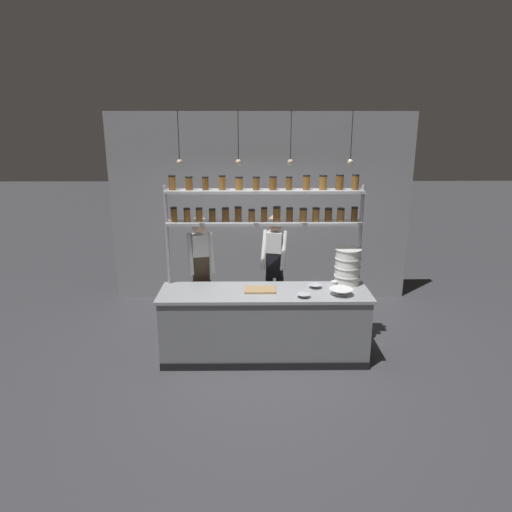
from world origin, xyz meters
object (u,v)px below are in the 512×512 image
object	(u,v)px
chef_left	(201,269)
container_stack	(348,266)
chef_center	(275,265)
cutting_board	(260,290)
serving_cup_front	(334,285)
prep_bowl_center_back	(341,292)
spice_shelf_unit	(266,210)
prep_bowl_center_front	(303,296)
prep_bowl_near_left	(315,286)

from	to	relation	value
chef_left	container_stack	distance (m)	2.01
chef_left	chef_center	distance (m)	1.07
chef_left	chef_center	bearing A→B (deg)	-0.01
container_stack	cutting_board	world-z (taller)	container_stack
serving_cup_front	prep_bowl_center_back	bearing A→B (deg)	-79.68
spice_shelf_unit	container_stack	world-z (taller)	spice_shelf_unit
serving_cup_front	chef_center	bearing A→B (deg)	134.88
prep_bowl_center_back	serving_cup_front	size ratio (longest dim) A/B	2.99
cutting_board	prep_bowl_center_front	world-z (taller)	prep_bowl_center_front
prep_bowl_near_left	serving_cup_front	xyz separation A→B (m)	(0.25, -0.03, 0.03)
prep_bowl_center_front	prep_bowl_center_back	xyz separation A→B (m)	(0.48, 0.08, 0.02)
chef_left	prep_bowl_near_left	size ratio (longest dim) A/B	10.29
chef_left	prep_bowl_center_back	xyz separation A→B (m)	(1.82, -0.75, -0.07)
chef_center	serving_cup_front	distance (m)	1.05
prep_bowl_near_left	cutting_board	bearing A→B (deg)	-172.39
container_stack	cutting_board	xyz separation A→B (m)	(-1.17, -0.26, -0.23)
chef_left	prep_bowl_center_back	world-z (taller)	chef_left
chef_center	spice_shelf_unit	bearing A→B (deg)	-90.89
spice_shelf_unit	prep_bowl_near_left	xyz separation A→B (m)	(0.64, -0.21, -0.97)
prep_bowl_center_back	prep_bowl_center_front	bearing A→B (deg)	-170.26
prep_bowl_near_left	container_stack	bearing A→B (deg)	19.65
chef_center	serving_cup_front	xyz separation A→B (m)	(0.74, -0.74, -0.05)
prep_bowl_center_back	chef_left	bearing A→B (deg)	157.77
chef_center	cutting_board	world-z (taller)	chef_center
prep_bowl_center_back	cutting_board	bearing A→B (deg)	170.83
chef_left	container_stack	bearing A→B (deg)	-21.76
container_stack	prep_bowl_near_left	bearing A→B (deg)	-160.35
chef_left	cutting_board	world-z (taller)	chef_left
prep_bowl_center_front	container_stack	bearing A→B (deg)	38.19
prep_bowl_near_left	prep_bowl_center_back	bearing A→B (deg)	-41.91
spice_shelf_unit	prep_bowl_center_front	distance (m)	1.21
container_stack	prep_bowl_center_back	xyz separation A→B (m)	(-0.16, -0.42, -0.20)
chef_center	serving_cup_front	size ratio (longest dim) A/B	17.57
chef_center	chef_left	bearing A→B (deg)	-151.71
spice_shelf_unit	prep_bowl_center_back	world-z (taller)	spice_shelf_unit
chef_left	cutting_board	bearing A→B (deg)	-47.93
spice_shelf_unit	prep_bowl_center_back	bearing A→B (deg)	-26.83
cutting_board	prep_bowl_near_left	size ratio (longest dim) A/B	2.32
serving_cup_front	prep_bowl_near_left	bearing A→B (deg)	173.81
cutting_board	prep_bowl_center_back	bearing A→B (deg)	-9.17
chef_left	container_stack	size ratio (longest dim) A/B	3.66
spice_shelf_unit	cutting_board	world-z (taller)	spice_shelf_unit
serving_cup_front	prep_bowl_center_front	bearing A→B (deg)	-144.21
spice_shelf_unit	prep_bowl_near_left	bearing A→B (deg)	-18.28
container_stack	prep_bowl_near_left	distance (m)	0.52
container_stack	serving_cup_front	bearing A→B (deg)	-137.11
chef_left	container_stack	xyz separation A→B (m)	(1.98, -0.33, 0.13)
serving_cup_front	container_stack	bearing A→B (deg)	42.89
cutting_board	spice_shelf_unit	bearing A→B (deg)	76.25
prep_bowl_center_front	cutting_board	bearing A→B (deg)	155.19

